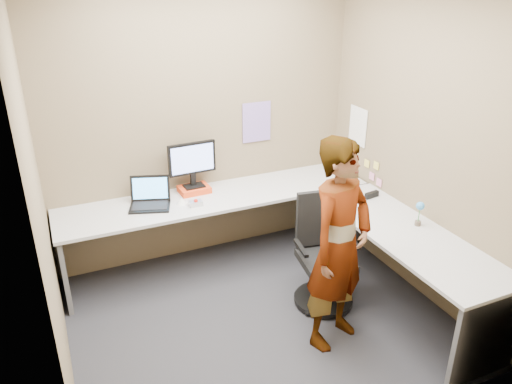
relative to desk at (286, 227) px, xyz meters
name	(u,v)px	position (x,y,z in m)	size (l,w,h in m)	color
ground	(259,318)	(-0.44, -0.39, -0.59)	(3.00, 3.00, 0.00)	#232327
wall_back	(203,123)	(-0.44, 0.91, 0.76)	(3.00, 3.00, 0.00)	brown
wall_right	(421,143)	(1.06, -0.39, 0.76)	(2.70, 2.70, 0.00)	brown
wall_left	(40,205)	(-1.94, -0.39, 0.76)	(2.70, 2.70, 0.00)	brown
desk	(286,227)	(0.00, 0.00, 0.00)	(2.98, 2.58, 0.73)	#B4B4B4
paper_ream	(194,189)	(-0.61, 0.75, 0.17)	(0.29, 0.21, 0.06)	red
monitor	(192,161)	(-0.61, 0.77, 0.46)	(0.46, 0.14, 0.43)	black
laptop	(150,198)	(-1.06, 0.64, 0.21)	(0.43, 0.39, 0.25)	black
trackball_mouse	(196,203)	(-0.69, 0.46, 0.17)	(0.12, 0.08, 0.07)	#B7B7BC
origami	(181,201)	(-0.80, 0.55, 0.17)	(0.10, 0.10, 0.06)	white
stapler	(372,195)	(0.88, -0.04, 0.17)	(0.15, 0.04, 0.06)	black
flower	(420,210)	(0.89, -0.66, 0.28)	(0.07, 0.07, 0.22)	brown
calendar_purple	(257,122)	(0.11, 0.90, 0.71)	(0.30, 0.01, 0.40)	#846BB7
calendar_white	(358,126)	(1.05, 0.51, 0.66)	(0.01, 0.28, 0.38)	white
sticky_note_a	(376,166)	(1.05, 0.16, 0.36)	(0.01, 0.07, 0.07)	#F2E059
sticky_note_b	(372,176)	(1.05, 0.21, 0.23)	(0.01, 0.07, 0.07)	pink
sticky_note_c	(379,182)	(1.05, 0.09, 0.21)	(0.01, 0.07, 0.07)	pink
sticky_note_d	(367,163)	(1.05, 0.31, 0.33)	(0.01, 0.07, 0.07)	#F2E059
office_chair	(323,260)	(0.18, -0.36, -0.19)	(0.53, 0.52, 0.97)	black
person	(339,246)	(0.01, -0.82, 0.24)	(0.61, 0.40, 1.67)	#999399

